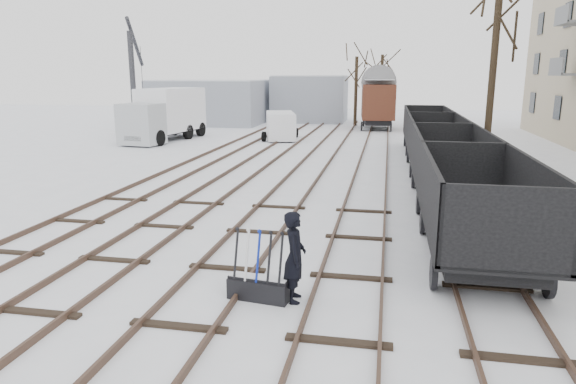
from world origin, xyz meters
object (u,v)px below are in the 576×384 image
box_van_wagon (378,100)px  panel_van (281,125)px  ground_frame (259,287)px  freight_wagon_a (477,222)px  worker (295,257)px  crane (135,103)px  lorry (165,114)px

box_van_wagon → panel_van: 11.05m
ground_frame → freight_wagon_a: 5.89m
worker → freight_wagon_a: size_ratio=0.30×
ground_frame → panel_van: 27.07m
worker → crane: (-18.34, 28.98, 1.39)m
box_van_wagon → lorry: box_van_wagon is taller
ground_frame → worker: size_ratio=0.77×
freight_wagon_a → ground_frame: bearing=-145.6°
ground_frame → worker: (0.75, 0.10, 0.68)m
lorry → panel_van: bearing=22.9°
ground_frame → lorry: (-12.99, 24.43, 1.59)m
panel_van → box_van_wagon: bearing=37.4°
ground_frame → crane: 34.05m
box_van_wagon → worker: bearing=-95.4°
ground_frame → freight_wagon_a: (4.83, 3.30, 0.72)m
ground_frame → lorry: 27.71m
worker → panel_van: 27.11m
worker → box_van_wagon: bearing=-9.8°
ground_frame → panel_van: bearing=108.8°
freight_wagon_a → lorry: lorry is taller
crane → ground_frame: bearing=-74.4°
crane → freight_wagon_a: bearing=-64.5°
ground_frame → worker: worker is taller
freight_wagon_a → panel_van: size_ratio=1.35×
box_van_wagon → panel_van: box_van_wagon is taller
box_van_wagon → lorry: bearing=-147.4°
panel_van → ground_frame: bearing=-94.2°
box_van_wagon → crane: (-19.17, -6.19, -0.08)m
freight_wagon_a → lorry: bearing=130.1°
worker → panel_van: panel_van is taller
freight_wagon_a → crane: (-22.42, 25.78, 1.35)m
worker → crane: size_ratio=0.22×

